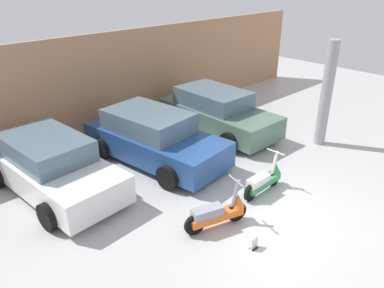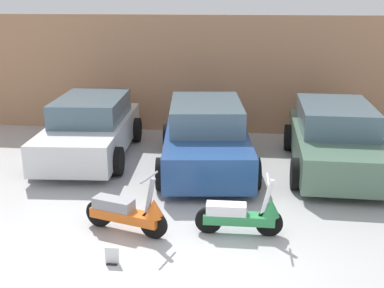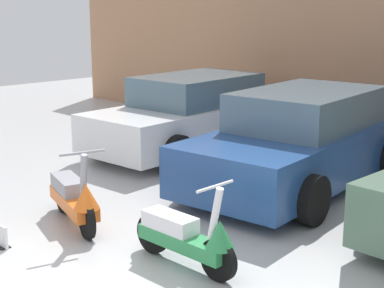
% 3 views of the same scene
% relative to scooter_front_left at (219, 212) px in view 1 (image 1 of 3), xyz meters
% --- Properties ---
extents(ground_plane, '(28.00, 28.00, 0.00)m').
position_rel_scooter_front_left_xyz_m(ground_plane, '(1.28, -0.80, -0.37)').
color(ground_plane, '#B2B2B2').
extents(wall_back, '(19.60, 0.12, 3.21)m').
position_rel_scooter_front_left_xyz_m(wall_back, '(1.28, 6.29, 1.24)').
color(wall_back, tan).
rests_on(wall_back, ground_plane).
extents(scooter_front_left, '(1.45, 0.70, 1.04)m').
position_rel_scooter_front_left_xyz_m(scooter_front_left, '(0.00, 0.00, 0.00)').
color(scooter_front_left, black).
rests_on(scooter_front_left, ground_plane).
extents(scooter_front_right, '(1.41, 0.51, 0.98)m').
position_rel_scooter_front_left_xyz_m(scooter_front_right, '(1.82, 0.17, -0.02)').
color(scooter_front_right, black).
rests_on(scooter_front_right, ground_plane).
extents(car_rear_left, '(2.21, 4.21, 1.39)m').
position_rel_scooter_front_left_xyz_m(car_rear_left, '(-1.88, 3.81, 0.30)').
color(car_rear_left, white).
rests_on(car_rear_left, ground_plane).
extents(car_rear_center, '(2.44, 4.42, 1.44)m').
position_rel_scooter_front_left_xyz_m(car_rear_center, '(0.93, 3.37, 0.32)').
color(car_rear_center, navy).
rests_on(car_rear_center, ground_plane).
extents(car_rear_right, '(2.06, 4.19, 1.42)m').
position_rel_scooter_front_left_xyz_m(car_rear_right, '(3.76, 3.58, 0.31)').
color(car_rear_right, '#51705B').
rests_on(car_rear_right, ground_plane).
extents(placard_near_left_scooter, '(0.20, 0.12, 0.26)m').
position_rel_scooter_front_left_xyz_m(placard_near_left_scooter, '(-0.01, -0.96, -0.25)').
color(placard_near_left_scooter, black).
rests_on(placard_near_left_scooter, ground_plane).
extents(support_column_side, '(0.34, 0.34, 3.21)m').
position_rel_scooter_front_left_xyz_m(support_column_side, '(5.39, 0.68, 1.24)').
color(support_column_side, '#99999E').
rests_on(support_column_side, ground_plane).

